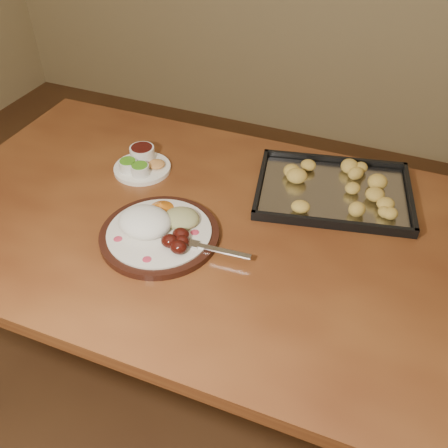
% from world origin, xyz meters
% --- Properties ---
extents(ground, '(4.00, 4.00, 0.00)m').
position_xyz_m(ground, '(0.00, 0.00, 0.00)').
color(ground, '#56361D').
rests_on(ground, ground).
extents(dining_table, '(1.51, 0.92, 0.75)m').
position_xyz_m(dining_table, '(0.11, 0.19, 0.65)').
color(dining_table, brown).
rests_on(dining_table, ground).
extents(dinner_plate, '(0.39, 0.30, 0.07)m').
position_xyz_m(dinner_plate, '(0.03, 0.10, 0.77)').
color(dinner_plate, black).
rests_on(dinner_plate, dining_table).
extents(condiment_saucer, '(0.17, 0.17, 0.06)m').
position_xyz_m(condiment_saucer, '(-0.15, 0.34, 0.77)').
color(condiment_saucer, white).
rests_on(condiment_saucer, dining_table).
extents(baking_tray, '(0.47, 0.39, 0.04)m').
position_xyz_m(baking_tray, '(0.40, 0.44, 0.76)').
color(baking_tray, black).
rests_on(baking_tray, dining_table).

